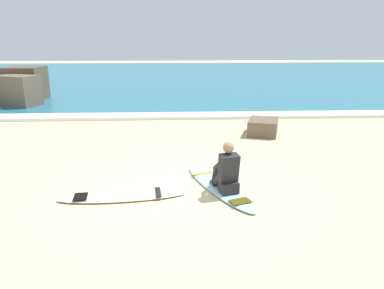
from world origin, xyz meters
TOP-DOWN VIEW (x-y plane):
  - ground_plane at (0.00, 0.00)m, footprint 80.00×80.00m
  - sea at (0.00, 20.44)m, footprint 80.00×28.00m
  - breaking_foam at (0.00, 6.74)m, footprint 80.00×0.90m
  - surfboard_main at (0.91, -0.03)m, footprint 1.40×2.61m
  - surfer_seated at (1.03, -0.29)m, footprint 0.50×0.76m
  - surfboard_spare_near at (-0.90, -0.40)m, footprint 2.36×0.74m
  - rock_outcrop_distant at (-7.10, 9.86)m, footprint 3.87×3.39m
  - shoreline_rock at (2.74, 4.13)m, footprint 1.12×1.30m

SIDE VIEW (x-z plane):
  - ground_plane at x=0.00m, z-range 0.00..0.00m
  - surfboard_main at x=0.91m, z-range 0.00..0.07m
  - surfboard_spare_near at x=-0.90m, z-range 0.00..0.07m
  - sea at x=0.00m, z-range 0.00..0.10m
  - breaking_foam at x=0.00m, z-range 0.00..0.11m
  - shoreline_rock at x=2.74m, z-range 0.00..0.45m
  - surfer_seated at x=1.03m, z-range -0.04..0.91m
  - rock_outcrop_distant at x=-7.10m, z-range -0.17..1.38m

